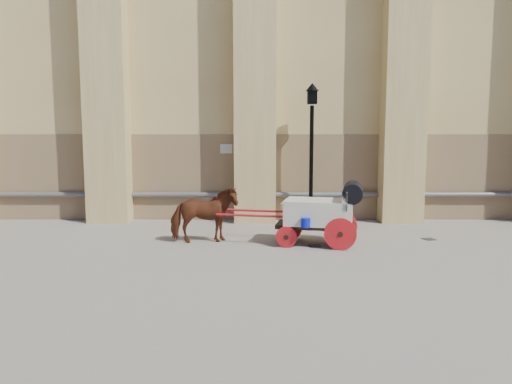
{
  "coord_description": "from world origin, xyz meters",
  "views": [
    {
      "loc": [
        -0.95,
        -13.41,
        3.1
      ],
      "look_at": [
        -0.96,
        0.22,
        1.44
      ],
      "focal_mm": 35.0,
      "sensor_mm": 36.0,
      "label": 1
    }
  ],
  "objects": [
    {
      "name": "street_lamp",
      "position": [
        0.88,
        3.24,
        2.5
      ],
      "size": [
        0.44,
        0.44,
        4.68
      ],
      "color": "black",
      "rests_on": "ground"
    },
    {
      "name": "drain_grate_near",
      "position": [
        0.63,
        -0.14,
        0.01
      ],
      "size": [
        0.36,
        0.36,
        0.01
      ],
      "primitive_type": "cube",
      "rotation": [
        0.0,
        0.0,
        0.13
      ],
      "color": "black",
      "rests_on": "ground"
    },
    {
      "name": "carriage",
      "position": [
        0.89,
        0.08,
        0.94
      ],
      "size": [
        4.11,
        1.85,
        1.74
      ],
      "rotation": [
        0.0,
        0.0,
        -0.21
      ],
      "color": "black",
      "rests_on": "ground"
    },
    {
      "name": "ground",
      "position": [
        0.0,
        0.0,
        0.0
      ],
      "size": [
        90.0,
        90.0,
        0.0
      ],
      "primitive_type": "plane",
      "color": "slate",
      "rests_on": "ground"
    },
    {
      "name": "drain_grate_far",
      "position": [
        4.03,
        0.72,
        0.01
      ],
      "size": [
        0.39,
        0.39,
        0.01
      ],
      "primitive_type": "cube",
      "rotation": [
        0.0,
        0.0,
        0.26
      ],
      "color": "black",
      "rests_on": "ground"
    },
    {
      "name": "horse",
      "position": [
        -2.42,
        0.31,
        0.78
      ],
      "size": [
        1.96,
        1.14,
        1.56
      ],
      "primitive_type": "imported",
      "rotation": [
        0.0,
        0.0,
        1.74
      ],
      "color": "brown",
      "rests_on": "ground"
    }
  ]
}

